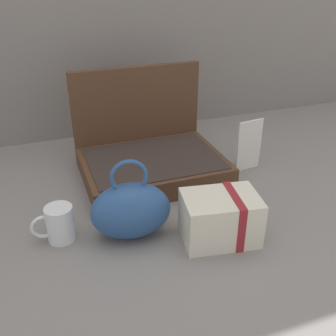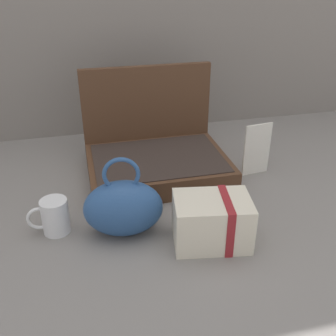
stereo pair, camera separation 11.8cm
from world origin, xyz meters
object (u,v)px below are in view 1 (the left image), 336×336
object	(u,v)px
open_suitcase	(149,153)
cream_toiletry_bag	(221,218)
coffee_mug	(59,224)
teal_pouch_handbag	(131,210)
info_card_left	(249,145)

from	to	relation	value
open_suitcase	cream_toiletry_bag	xyz separation A→B (m)	(0.06, -0.41, -0.01)
cream_toiletry_bag	coffee_mug	bearing A→B (deg)	160.84
teal_pouch_handbag	cream_toiletry_bag	xyz separation A→B (m)	(0.22, -0.09, -0.02)
open_suitcase	coffee_mug	xyz separation A→B (m)	(-0.33, -0.28, -0.02)
coffee_mug	info_card_left	world-z (taller)	info_card_left
teal_pouch_handbag	cream_toiletry_bag	bearing A→B (deg)	-22.40
cream_toiletry_bag	info_card_left	size ratio (longest dim) A/B	1.18
open_suitcase	coffee_mug	distance (m)	0.43
open_suitcase	info_card_left	distance (m)	0.34
teal_pouch_handbag	coffee_mug	distance (m)	0.19
info_card_left	open_suitcase	bearing A→B (deg)	155.96
open_suitcase	info_card_left	world-z (taller)	open_suitcase
info_card_left	teal_pouch_handbag	bearing A→B (deg)	-161.92
teal_pouch_handbag	coffee_mug	xyz separation A→B (m)	(-0.18, 0.05, -0.03)
open_suitcase	coffee_mug	size ratio (longest dim) A/B	4.13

